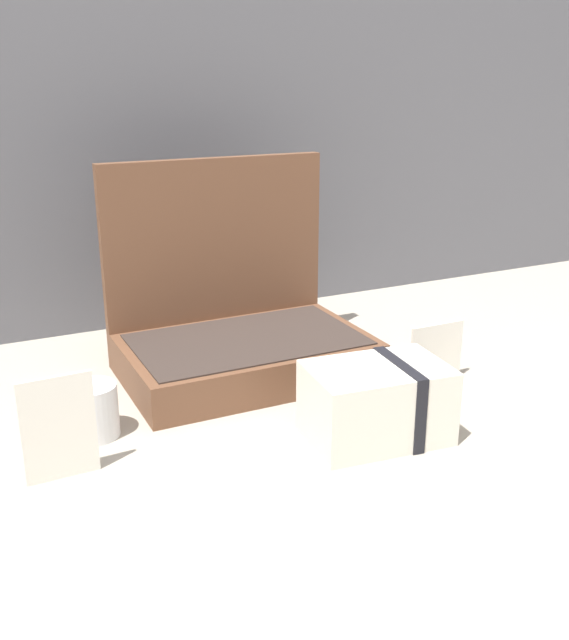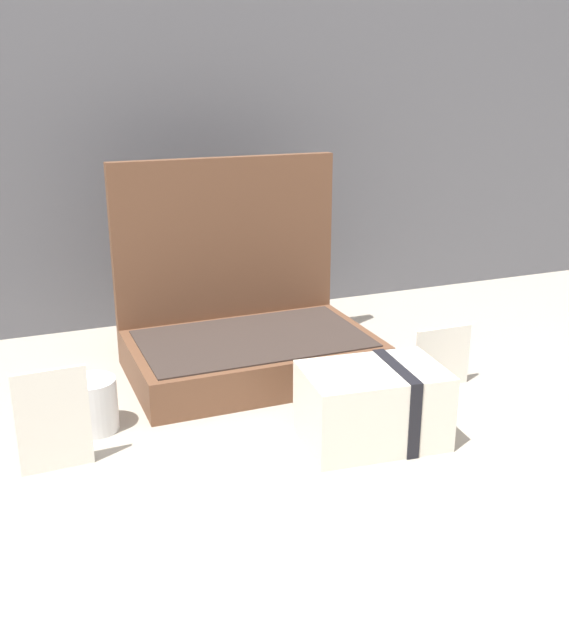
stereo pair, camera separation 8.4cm
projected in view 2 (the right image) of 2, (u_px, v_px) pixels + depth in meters
The scene contains 7 objects.
ground_plane at pixel (280, 405), 1.33m from camera, with size 6.00×6.00×0.00m, color #9E9384.
back_wall at pixel (183, 11), 1.61m from camera, with size 3.20×0.06×1.40m, color #56565B.
open_suitcase at pixel (245, 326), 1.47m from camera, with size 0.47×0.32×0.41m.
cream_toiletry_bag at pixel (374, 405), 1.18m from camera, with size 0.24×0.17×0.13m.
coffee_mug at pixel (91, 405), 1.22m from camera, with size 0.12×0.08×0.09m.
info_card_left at pixel (442, 357), 1.39m from camera, with size 0.12×0.01×0.12m, color silver.
poster_card_right at pixel (53, 421), 1.09m from camera, with size 0.11×0.01×0.16m, color silver.
Camera 2 is at (-0.44, -1.12, 0.58)m, focal length 41.04 mm.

